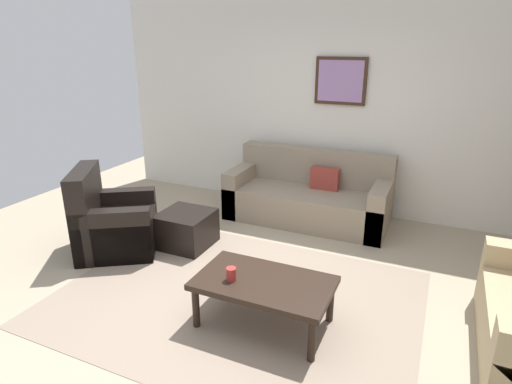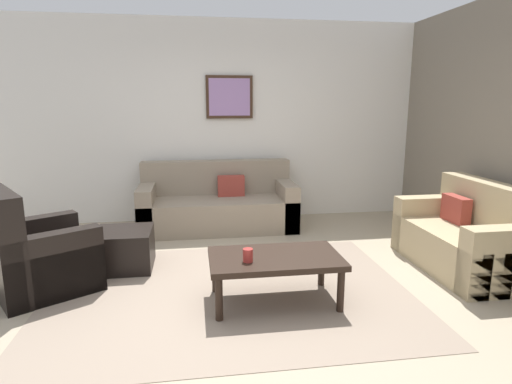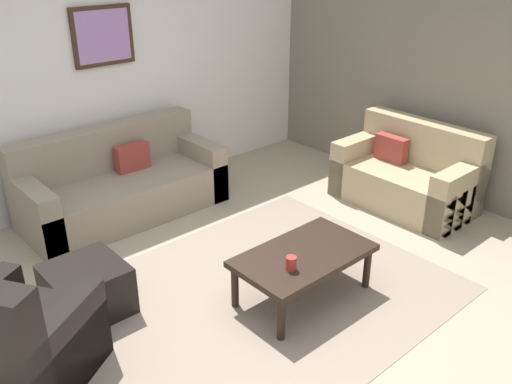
% 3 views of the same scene
% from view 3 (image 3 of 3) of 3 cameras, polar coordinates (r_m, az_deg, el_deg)
% --- Properties ---
extents(ground_plane, '(8.00, 8.00, 0.00)m').
position_cam_3_polar(ground_plane, '(4.43, -0.75, -11.43)').
color(ground_plane, tan).
extents(rear_partition, '(6.00, 0.12, 2.80)m').
position_cam_3_polar(rear_partition, '(5.91, -17.94, 11.89)').
color(rear_partition, silver).
rests_on(rear_partition, ground_plane).
extents(stone_feature_panel, '(0.12, 5.20, 2.80)m').
position_cam_3_polar(stone_feature_panel, '(6.09, 21.52, 11.73)').
color(stone_feature_panel, slate).
rests_on(stone_feature_panel, ground_plane).
extents(area_rug, '(3.20, 2.38, 0.01)m').
position_cam_3_polar(area_rug, '(4.43, -0.75, -11.39)').
color(area_rug, gray).
rests_on(area_rug, ground_plane).
extents(couch_main, '(2.05, 0.90, 0.88)m').
position_cam_3_polar(couch_main, '(5.83, -14.18, 0.69)').
color(couch_main, gray).
rests_on(couch_main, ground_plane).
extents(couch_loveseat, '(0.81, 1.43, 0.88)m').
position_cam_3_polar(couch_loveseat, '(6.08, 15.80, 1.58)').
color(couch_loveseat, tan).
rests_on(couch_loveseat, ground_plane).
extents(armchair_leather, '(1.10, 1.10, 0.95)m').
position_cam_3_polar(armchair_leather, '(3.84, -24.23, -14.93)').
color(armchair_leather, black).
rests_on(armchair_leather, ground_plane).
extents(ottoman, '(0.56, 0.56, 0.40)m').
position_cam_3_polar(ottoman, '(4.41, -17.33, -9.75)').
color(ottoman, black).
rests_on(ottoman, ground_plane).
extents(coffee_table, '(1.10, 0.64, 0.41)m').
position_cam_3_polar(coffee_table, '(4.31, 5.03, -6.96)').
color(coffee_table, black).
rests_on(coffee_table, ground_plane).
extents(cup, '(0.08, 0.08, 0.11)m').
position_cam_3_polar(cup, '(4.04, 3.72, -7.50)').
color(cup, '#B2332D').
rests_on(cup, coffee_table).
extents(framed_artwork, '(0.65, 0.04, 0.59)m').
position_cam_3_polar(framed_artwork, '(5.87, -15.80, 15.52)').
color(framed_artwork, '#382316').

